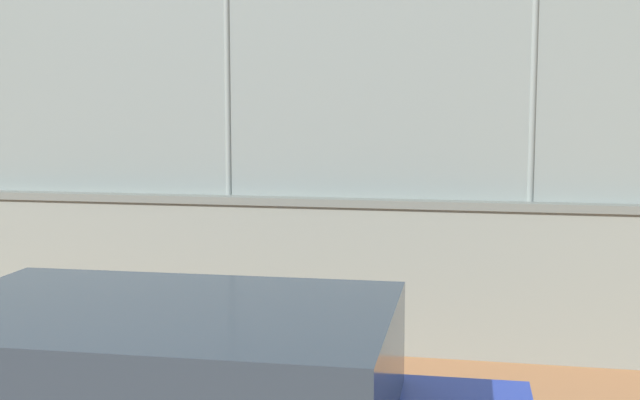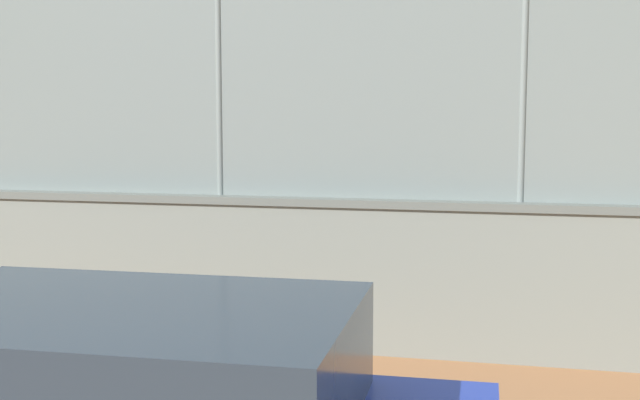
% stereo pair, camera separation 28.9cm
% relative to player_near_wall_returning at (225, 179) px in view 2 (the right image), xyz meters
% --- Properties ---
extents(ground_plane, '(260.00, 260.00, 0.00)m').
position_rel_player_near_wall_returning_xyz_m(ground_plane, '(-3.84, -1.62, -1.00)').
color(ground_plane, '#A36B42').
extents(perimeter_wall, '(22.27, 0.82, 1.60)m').
position_rel_player_near_wall_returning_xyz_m(perimeter_wall, '(-4.58, 8.36, -0.19)').
color(perimeter_wall, gray).
rests_on(perimeter_wall, ground_plane).
extents(fence_panel_on_wall, '(21.89, 0.42, 2.14)m').
position_rel_player_near_wall_returning_xyz_m(fence_panel_on_wall, '(-4.58, 8.36, 1.67)').
color(fence_panel_on_wall, gray).
rests_on(fence_panel_on_wall, perimeter_wall).
extents(player_near_wall_returning, '(1.28, 0.79, 1.69)m').
position_rel_player_near_wall_returning_xyz_m(player_near_wall_returning, '(0.00, 0.00, 0.00)').
color(player_near_wall_returning, '#B2B2B2').
rests_on(player_near_wall_returning, ground_plane).
extents(player_at_service_line, '(0.75, 1.26, 1.69)m').
position_rel_player_near_wall_returning_xyz_m(player_at_service_line, '(-1.20, 1.47, 0.00)').
color(player_at_service_line, '#B2B2B2').
rests_on(player_at_service_line, ground_plane).
extents(player_baseline_waiting, '(0.74, 0.90, 1.67)m').
position_rel_player_near_wall_returning_xyz_m(player_baseline_waiting, '(-6.19, 1.89, -0.02)').
color(player_baseline_waiting, black).
rests_on(player_baseline_waiting, ground_plane).
extents(sports_ball, '(0.11, 0.11, 0.11)m').
position_rel_player_near_wall_returning_xyz_m(sports_ball, '(-0.08, 0.69, -0.03)').
color(sports_ball, white).
extents(courtside_bench, '(1.61, 0.41, 0.87)m').
position_rel_player_near_wall_returning_xyz_m(courtside_bench, '(0.58, 6.45, -0.54)').
color(courtside_bench, gray).
rests_on(courtside_bench, ground_plane).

